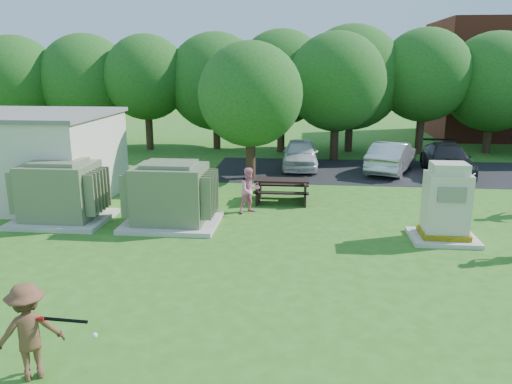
# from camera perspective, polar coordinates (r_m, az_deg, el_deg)

# --- Properties ---
(ground) EXTENTS (120.00, 120.00, 0.00)m
(ground) POSITION_cam_1_polar(r_m,az_deg,el_deg) (11.86, -1.97, -10.95)
(ground) COLOR #2D6619
(ground) RESTS_ON ground
(parking_strip) EXTENTS (20.00, 6.00, 0.01)m
(parking_strip) POSITION_cam_1_polar(r_m,az_deg,el_deg) (25.25, 18.28, 2.12)
(parking_strip) COLOR #232326
(parking_strip) RESTS_ON ground
(transformer_left) EXTENTS (3.00, 2.40, 2.07)m
(transformer_left) POSITION_cam_1_polar(r_m,az_deg,el_deg) (17.57, -21.42, -0.11)
(transformer_left) COLOR beige
(transformer_left) RESTS_ON ground
(transformer_right) EXTENTS (3.00, 2.40, 2.07)m
(transformer_right) POSITION_cam_1_polar(r_m,az_deg,el_deg) (16.23, -9.70, -0.44)
(transformer_right) COLOR beige
(transformer_right) RESTS_ON ground
(generator_cabinet) EXTENTS (1.91, 1.57, 2.33)m
(generator_cabinet) POSITION_cam_1_polar(r_m,az_deg,el_deg) (15.62, 20.86, -1.60)
(generator_cabinet) COLOR beige
(generator_cabinet) RESTS_ON ground
(picnic_table) EXTENTS (2.03, 1.53, 0.87)m
(picnic_table) POSITION_cam_1_polar(r_m,az_deg,el_deg) (18.85, 2.97, 0.50)
(picnic_table) COLOR black
(picnic_table) RESTS_ON ground
(batter) EXTENTS (1.25, 1.10, 1.68)m
(batter) POSITION_cam_1_polar(r_m,az_deg,el_deg) (9.25, -24.54, -14.31)
(batter) COLOR brown
(batter) RESTS_ON ground
(person_at_picnic) EXTENTS (0.99, 0.95, 1.61)m
(person_at_picnic) POSITION_cam_1_polar(r_m,az_deg,el_deg) (17.37, -0.73, 0.19)
(person_at_picnic) COLOR pink
(person_at_picnic) RESTS_ON ground
(car_white) EXTENTS (1.73, 4.23, 1.44)m
(car_white) POSITION_cam_1_polar(r_m,az_deg,el_deg) (25.03, 5.08, 4.36)
(car_white) COLOR silver
(car_white) RESTS_ON ground
(car_silver_a) EXTENTS (3.09, 4.73, 1.47)m
(car_silver_a) POSITION_cam_1_polar(r_m,az_deg,el_deg) (24.90, 15.25, 3.89)
(car_silver_a) COLOR #BBBBC0
(car_silver_a) RESTS_ON ground
(car_dark) EXTENTS (2.28, 4.95, 1.40)m
(car_dark) POSITION_cam_1_polar(r_m,az_deg,el_deg) (25.26, 20.98, 3.50)
(car_dark) COLOR black
(car_dark) RESTS_ON ground
(batting_equipment) EXTENTS (1.15, 0.22, 0.24)m
(batting_equipment) POSITION_cam_1_polar(r_m,az_deg,el_deg) (8.81, -21.23, -13.72)
(batting_equipment) COLOR black
(batting_equipment) RESTS_ON ground
(tree_row) EXTENTS (41.30, 13.30, 7.30)m
(tree_row) POSITION_cam_1_polar(r_m,az_deg,el_deg) (29.13, 6.45, 12.54)
(tree_row) COLOR #47301E
(tree_row) RESTS_ON ground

